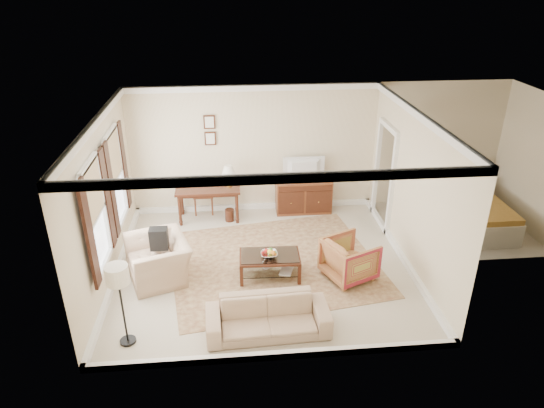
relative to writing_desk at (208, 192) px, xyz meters
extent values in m
cube|color=beige|center=(1.05, -2.05, -0.66)|extent=(5.50, 5.00, 0.01)
cube|color=white|center=(1.05, -2.05, 2.24)|extent=(5.50, 5.00, 0.01)
cube|color=#EFE2C2|center=(1.05, 0.45, 0.79)|extent=(5.50, 0.01, 2.90)
cube|color=#EFE2C2|center=(1.05, -4.55, 0.79)|extent=(5.50, 0.01, 2.90)
cube|color=#EFE2C2|center=(-1.70, -2.05, 0.79)|extent=(0.01, 5.00, 2.90)
cube|color=#EFE2C2|center=(3.80, -2.05, 0.79)|extent=(0.01, 5.00, 2.90)
cube|color=beige|center=(5.30, -0.90, -0.66)|extent=(3.00, 2.70, 0.01)
cube|color=#EFE2C2|center=(6.80, -0.90, 0.79)|extent=(0.01, 2.70, 2.90)
cube|color=brown|center=(1.26, -1.97, -0.65)|extent=(4.29, 3.83, 0.01)
cube|color=#3E1C11|center=(0.00, 0.00, 0.08)|extent=(1.40, 0.70, 0.05)
cylinder|color=#3E1C11|center=(-0.62, -0.27, -0.30)|extent=(0.07, 0.07, 0.72)
cylinder|color=#3E1C11|center=(0.62, -0.27, -0.30)|extent=(0.07, 0.07, 0.72)
cylinder|color=#3E1C11|center=(-0.62, 0.27, -0.30)|extent=(0.07, 0.07, 0.72)
cylinder|color=#3E1C11|center=(0.62, 0.27, -0.30)|extent=(0.07, 0.07, 0.72)
cube|color=brown|center=(2.16, 0.18, -0.27)|extent=(1.26, 0.49, 0.78)
imported|color=black|center=(2.16, 0.16, 0.57)|extent=(0.89, 0.51, 0.12)
cube|color=#3E1C11|center=(1.15, -2.41, -0.24)|extent=(1.11, 0.67, 0.04)
cube|color=silver|center=(1.15, -2.41, -0.20)|extent=(1.05, 0.61, 0.01)
cube|color=silver|center=(1.15, -2.41, -0.50)|extent=(1.02, 0.59, 0.02)
cube|color=#3E1C11|center=(0.63, -2.68, -0.45)|extent=(0.06, 0.06, 0.42)
cube|color=#3E1C11|center=(1.65, -2.72, -0.45)|extent=(0.06, 0.06, 0.42)
cube|color=#3E1C11|center=(0.65, -2.11, -0.45)|extent=(0.06, 0.06, 0.42)
cube|color=#3E1C11|center=(1.67, -2.14, -0.45)|extent=(0.06, 0.06, 0.42)
imported|color=silver|center=(1.14, -2.46, -0.14)|extent=(0.42, 0.42, 0.10)
imported|color=brown|center=(0.99, -2.33, -0.48)|extent=(0.27, 0.15, 0.38)
imported|color=brown|center=(1.33, -2.51, -0.48)|extent=(0.27, 0.12, 0.38)
imported|color=maroon|center=(2.58, -2.57, -0.24)|extent=(1.03, 1.05, 0.84)
imported|color=tan|center=(-0.85, -2.25, -0.15)|extent=(1.09, 1.35, 1.02)
cube|color=black|center=(-0.82, -2.13, 0.10)|extent=(0.32, 0.38, 0.40)
imported|color=tan|center=(0.99, -3.91, -0.29)|extent=(1.91, 0.63, 0.74)
cylinder|color=black|center=(-1.14, -3.96, -0.64)|extent=(0.24, 0.24, 0.04)
cylinder|color=black|center=(-1.14, -3.96, -0.07)|extent=(0.03, 0.03, 1.14)
cylinder|color=silver|center=(-1.14, -3.96, 0.56)|extent=(0.33, 0.33, 0.28)
camera|label=1|loc=(0.50, -9.82, 4.42)|focal=32.00mm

